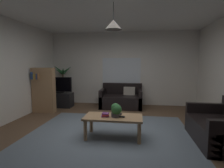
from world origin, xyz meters
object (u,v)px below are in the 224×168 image
Objects in this scene: coffee_table at (113,120)px; book_on_table_1 at (106,115)px; book_on_table_0 at (105,116)px; potted_palm_corner at (63,86)px; tv at (59,85)px; pendant_lamp at (113,25)px; remote_on_table_1 at (120,115)px; tv_stand at (60,100)px; bookshelf_corner at (43,90)px; couch_right_side at (221,129)px; book_on_table_2 at (105,114)px; potted_plant_on_table at (116,110)px; remote_on_table_0 at (121,117)px; couch_under_window at (121,100)px.

coffee_table is 8.81× the size of book_on_table_1.
book_on_table_0 is 3.69m from potted_palm_corner.
book_on_table_0 is at bearing -49.21° from tv.
coffee_table is 1.89m from pendant_lamp.
remote_on_table_1 is 0.11× the size of potted_palm_corner.
bookshelf_corner reaches higher than tv_stand.
couch_right_side is 5.27m from potted_palm_corner.
bookshelf_corner is at bearing 143.44° from book_on_table_2.
tv is (-2.30, 2.40, 0.19)m from potted_plant_on_table.
remote_on_table_0 is (0.16, -0.05, 0.08)m from coffee_table.
coffee_table is 0.23m from potted_plant_on_table.
coffee_table is at bearing 19.95° from book_on_table_2.
coffee_table is 3.27m from tv_stand.
book_on_table_2 is at bearing -53.70° from potted_palm_corner.
tv is at bearing 150.61° from remote_on_table_1.
bookshelf_corner is at bearing -104.34° from tv.
bookshelf_corner reaches higher than couch_under_window.
couch_under_window is 1.03× the size of couch_right_side.
tv_stand is at bearing 130.67° from book_on_table_2.
book_on_table_2 is at bearing -86.47° from remote_on_table_0.
couch_right_side reaches higher than book_on_table_0.
book_on_table_2 is at bearing -91.75° from couch_under_window.
remote_on_table_1 is 0.57× the size of potted_plant_on_table.
couch_right_side reaches higher than tv_stand.
coffee_table is 0.19m from book_on_table_1.
potted_plant_on_table is at bearing -87.60° from couch_right_side.
pendant_lamp reaches higher than bookshelf_corner.
tv_stand reaches higher than remote_on_table_0.
tv is (-2.40, 2.41, 0.33)m from remote_on_table_0.
book_on_table_2 is 0.81× the size of remote_on_table_1.
tv is at bearing 133.60° from pendant_lamp.
tv_stand is at bearing -132.99° from remote_on_table_0.
remote_on_table_1 is (0.19, -2.53, 0.19)m from couch_under_window.
book_on_table_2 reaches higher than coffee_table.
bookshelf_corner is (-2.28, 1.69, 0.20)m from book_on_table_2.
remote_on_table_1 is at bearing 38.56° from coffee_table.
couch_right_side is at bearing 2.52° from book_on_table_0.
tv_stand is (-2.37, 2.28, -0.21)m from remote_on_table_1.
tv is at bearing 130.79° from book_on_table_0.
couch_right_side is 10.35× the size of book_on_table_1.
book_on_table_1 is (-0.15, -0.05, 0.11)m from coffee_table.
remote_on_table_0 is at bearing -61.79° from remote_on_table_1.
couch_right_side is 1.53× the size of tv_stand.
remote_on_table_1 is at bearing -85.63° from couch_under_window.
tv_stand is (-4.32, 2.34, -0.02)m from couch_right_side.
book_on_table_0 is at bearing -53.82° from potted_palm_corner.
potted_palm_corner is at bearing 172.68° from couch_under_window.
remote_on_table_0 is at bearing -17.23° from coffee_table.
book_on_table_0 is 2.84m from bookshelf_corner.
couch_right_side is at bearing -19.48° from bookshelf_corner.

